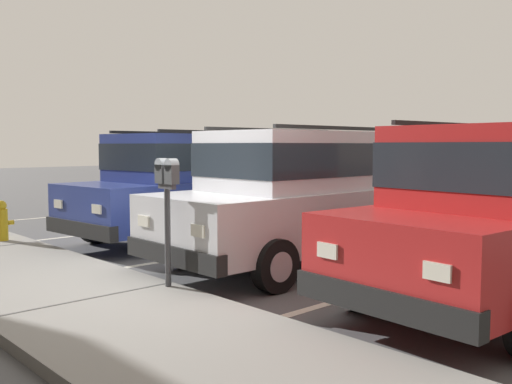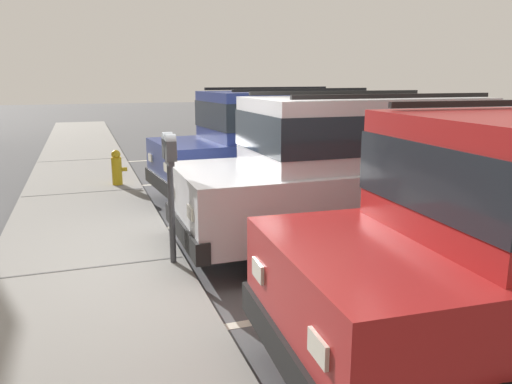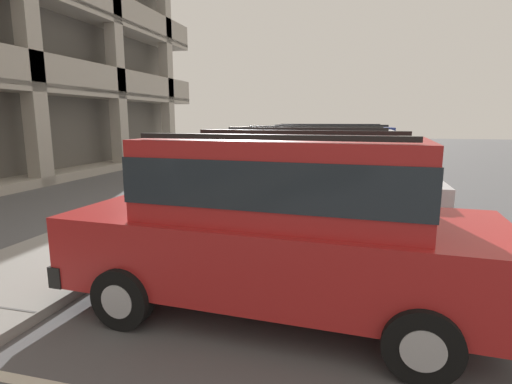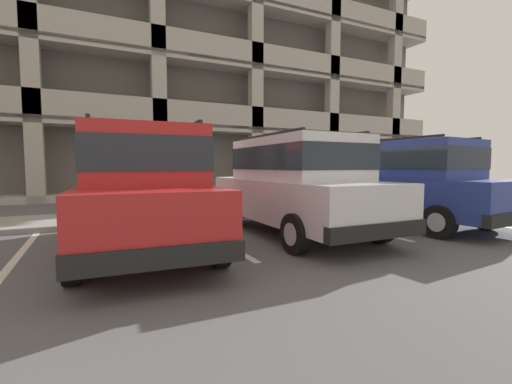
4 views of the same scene
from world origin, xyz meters
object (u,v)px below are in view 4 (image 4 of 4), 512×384
Objects in this scene: dark_hatchback at (405,179)px; parking_garage at (142,83)px; red_sedan at (142,185)px; parking_meter_near at (240,172)px; fire_hydrant at (364,194)px; silver_suv at (295,182)px.

dark_hatchback is 0.15× the size of parking_garage.
parking_garage is at bearing 85.44° from red_sedan.
red_sedan is at bearing -97.64° from parking_garage.
parking_meter_near is (-3.17, 2.65, 0.15)m from dark_hatchback.
red_sedan is at bearing -158.87° from fire_hydrant.
parking_garage is 45.71× the size of fire_hydrant.
red_sedan is 6.96× the size of fire_hydrant.
silver_suv is 15.20m from parking_garage.
silver_suv is 6.84× the size of fire_hydrant.
parking_garage reaches higher than parking_meter_near.
dark_hatchback is 3.36m from fire_hydrant.
silver_suv is at bearing 5.13° from red_sedan.
silver_suv is 0.15× the size of parking_garage.
dark_hatchback is 7.04× the size of fire_hydrant.
silver_suv is at bearing -147.98° from fire_hydrant.
red_sedan is at bearing -178.23° from silver_suv.
fire_hydrant is at bearing -64.02° from parking_garage.
parking_garage reaches higher than dark_hatchback.
fire_hydrant is (5.61, -11.52, -5.57)m from parking_garage.
parking_garage reaches higher than red_sedan.
fire_hydrant is at bearing 58.11° from dark_hatchback.
dark_hatchback is (6.06, -0.03, 0.00)m from red_sedan.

